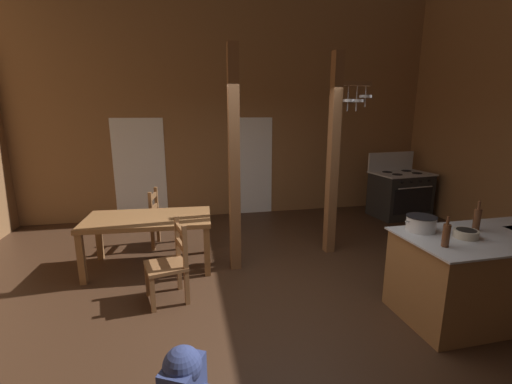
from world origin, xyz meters
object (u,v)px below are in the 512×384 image
Objects in this scene: ladderback_chair_by_post at (163,219)px; bottle_tall_on_counter at (446,235)px; dining_table at (149,223)px; mixing_bowl_on_counter at (466,234)px; stove_range at (400,194)px; ladderback_chair_near_window at (170,263)px; backpack at (184,384)px; bottle_short_on_counter at (477,219)px; kitchen_island at (496,274)px; stockpot_on_counter at (421,223)px.

bottle_tall_on_counter reaches higher than ladderback_chair_by_post.
mixing_bowl_on_counter is at bearing -30.60° from dining_table.
stove_range is 4.85m from ladderback_chair_by_post.
ladderback_chair_near_window is 1.73m from backpack.
bottle_short_on_counter is at bearing -26.71° from dining_table.
kitchen_island is 3.64m from stove_range.
bottle_tall_on_counter reaches higher than kitchen_island.
bottle_tall_on_counter is (2.78, -2.91, 0.57)m from ladderback_chair_by_post.
bottle_tall_on_counter is at bearing -156.76° from mixing_bowl_on_counter.
ladderback_chair_by_post reaches higher than kitchen_island.
ladderback_chair_near_window is 2.50× the size of stockpot_on_counter.
bottle_tall_on_counter reaches higher than mixing_bowl_on_counter.
backpack is at bearing -167.50° from kitchen_island.
stockpot_on_counter is 1.15× the size of bottle_short_on_counter.
stockpot_on_counter is at bearing 161.54° from kitchen_island.
stockpot_on_counter is 0.45m from bottle_tall_on_counter.
stockpot_on_counter is at bearing 21.49° from backpack.
mixing_bowl_on_counter is at bearing -41.47° from stockpot_on_counter.
ladderback_chair_by_post is (-0.17, 1.74, 0.00)m from ladderback_chair_near_window.
stockpot_on_counter is (-1.95, -3.19, 0.51)m from stove_range.
mixing_bowl_on_counter is (2.85, 0.72, 0.64)m from backpack.
backpack is 3.32m from bottle_short_on_counter.
bottle_short_on_counter is (3.43, -2.59, 0.59)m from ladderback_chair_by_post.
bottle_short_on_counter is (0.58, -0.12, 0.05)m from stockpot_on_counter.
ladderback_chair_by_post is 1.59× the size of backpack.
stove_range is 0.76× the size of dining_table.
backpack is at bearing -165.82° from mixing_bowl_on_counter.
stove_range is at bearing 60.98° from bottle_tall_on_counter.
stove_range is (1.16, 3.45, 0.03)m from kitchen_island.
ladderback_chair_near_window and ladderback_chair_by_post have the same top height.
kitchen_island is 0.99m from stockpot_on_counter.
ladderback_chair_near_window is (0.31, -0.95, -0.20)m from dining_table.
ladderback_chair_near_window is 4.10× the size of mixing_bowl_on_counter.
dining_table is at bearing -162.98° from stove_range.
kitchen_island is at bearing -15.91° from ladderback_chair_near_window.
ladderback_chair_by_post is (0.14, 0.79, -0.20)m from dining_table.
ladderback_chair_by_post is 2.87× the size of bottle_short_on_counter.
bottle_short_on_counter is at bearing -37.05° from ladderback_chair_by_post.
bottle_short_on_counter is at bearing 15.72° from backpack.
bottle_tall_on_counter is (-0.07, -0.44, 0.04)m from stockpot_on_counter.
ladderback_chair_by_post is (-3.63, 2.73, -0.00)m from kitchen_island.
stove_range is 3.86m from mixing_bowl_on_counter.
bottle_short_on_counter is at bearing -11.73° from stockpot_on_counter.
stockpot_on_counter is (2.85, -2.47, 0.54)m from ladderback_chair_by_post.
bottle_tall_on_counter is (2.61, -1.17, 0.57)m from ladderback_chair_near_window.
kitchen_island is 3.66× the size of backpack.
mixing_bowl_on_counter is (2.99, -1.00, 0.50)m from ladderback_chair_near_window.
backpack is at bearing -158.51° from stockpot_on_counter.
ladderback_chair_near_window is at bearing 94.71° from backpack.
ladderback_chair_near_window is 1.00× the size of ladderback_chair_by_post.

